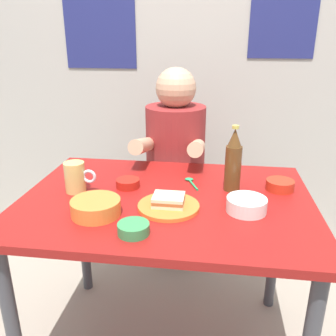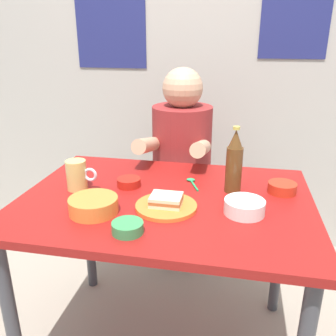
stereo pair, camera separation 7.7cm
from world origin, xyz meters
TOP-DOWN VIEW (x-y plane):
  - wall_back at (0.00, 1.05)m, footprint 4.40×0.09m
  - dining_table at (0.00, 0.00)m, footprint 1.10×0.80m
  - stool at (-0.04, 0.63)m, footprint 0.34×0.34m
  - person_seated at (-0.04, 0.62)m, footprint 0.33×0.56m
  - plate_orange at (0.02, -0.09)m, footprint 0.22×0.22m
  - sandwich at (0.02, -0.09)m, footprint 0.11×0.09m
  - beer_mug at (-0.36, 0.01)m, footprint 0.13×0.08m
  - beer_bottle at (0.25, 0.11)m, footprint 0.06×0.06m
  - sambal_bowl_red at (-0.17, 0.07)m, footprint 0.10×0.10m
  - dip_bowl_green at (-0.06, -0.28)m, footprint 0.10×0.10m
  - soup_bowl_orange at (-0.22, -0.17)m, footprint 0.17×0.17m
  - sauce_bowl_chili at (0.44, 0.13)m, footprint 0.11×0.11m
  - rice_bowl_white at (0.29, -0.08)m, footprint 0.14×0.14m
  - spoon at (0.08, 0.16)m, footprint 0.06×0.12m

SIDE VIEW (x-z plane):
  - stool at x=-0.04m, z-range 0.12..0.57m
  - dining_table at x=0.00m, z-range 0.28..1.02m
  - spoon at x=0.08m, z-range 0.74..0.75m
  - plate_orange at x=0.02m, z-range 0.74..0.75m
  - sambal_bowl_red at x=-0.17m, z-range 0.74..0.78m
  - dip_bowl_green at x=-0.06m, z-range 0.74..0.78m
  - sauce_bowl_chili at x=0.44m, z-range 0.74..0.78m
  - person_seated at x=-0.04m, z-range 0.41..1.13m
  - rice_bowl_white at x=0.29m, z-range 0.74..0.79m
  - soup_bowl_orange at x=-0.22m, z-range 0.74..0.80m
  - sandwich at x=0.02m, z-range 0.75..0.79m
  - beer_mug at x=-0.36m, z-range 0.74..0.86m
  - beer_bottle at x=0.25m, z-range 0.73..0.99m
  - wall_back at x=0.00m, z-range 0.00..2.60m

